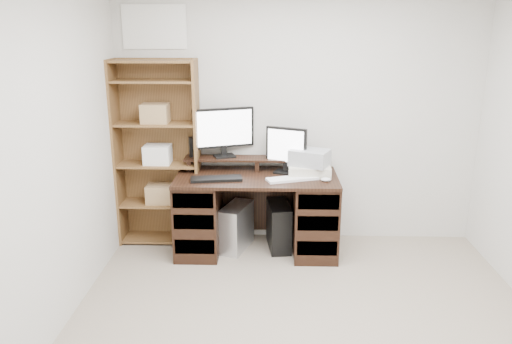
{
  "coord_description": "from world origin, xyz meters",
  "views": [
    {
      "loc": [
        -0.27,
        -2.79,
        2.11
      ],
      "look_at": [
        -0.39,
        1.43,
        0.85
      ],
      "focal_mm": 35.0,
      "sensor_mm": 36.0,
      "label": 1
    }
  ],
  "objects_px": {
    "desk": "(257,212)",
    "tower_silver": "(236,227)",
    "tower_black": "(279,226)",
    "monitor_wide": "(223,130)",
    "printer": "(309,170)",
    "monitor_small": "(286,148)",
    "bookshelf": "(158,152)"
  },
  "relations": [
    {
      "from": "printer",
      "to": "tower_black",
      "type": "height_order",
      "value": "printer"
    },
    {
      "from": "desk",
      "to": "monitor_small",
      "type": "relative_size",
      "value": 3.46
    },
    {
      "from": "bookshelf",
      "to": "monitor_small",
      "type": "bearing_deg",
      "value": -4.53
    },
    {
      "from": "monitor_wide",
      "to": "tower_silver",
      "type": "xyz_separation_m",
      "value": [
        0.13,
        -0.22,
        -0.91
      ]
    },
    {
      "from": "printer",
      "to": "bookshelf",
      "type": "xyz_separation_m",
      "value": [
        -1.45,
        0.17,
        0.12
      ]
    },
    {
      "from": "desk",
      "to": "tower_black",
      "type": "xyz_separation_m",
      "value": [
        0.21,
        0.07,
        -0.17
      ]
    },
    {
      "from": "monitor_small",
      "to": "printer",
      "type": "bearing_deg",
      "value": 3.97
    },
    {
      "from": "desk",
      "to": "tower_silver",
      "type": "xyz_separation_m",
      "value": [
        -0.2,
        0.03,
        -0.17
      ]
    },
    {
      "from": "monitor_wide",
      "to": "tower_black",
      "type": "distance_m",
      "value": 1.07
    },
    {
      "from": "printer",
      "to": "tower_black",
      "type": "bearing_deg",
      "value": 175.62
    },
    {
      "from": "monitor_small",
      "to": "tower_silver",
      "type": "distance_m",
      "value": 0.9
    },
    {
      "from": "tower_silver",
      "to": "desk",
      "type": "bearing_deg",
      "value": 11.12
    },
    {
      "from": "monitor_small",
      "to": "desk",
      "type": "bearing_deg",
      "value": -134.2
    },
    {
      "from": "desk",
      "to": "bookshelf",
      "type": "height_order",
      "value": "bookshelf"
    },
    {
      "from": "monitor_wide",
      "to": "monitor_small",
      "type": "bearing_deg",
      "value": -32.21
    },
    {
      "from": "desk",
      "to": "tower_black",
      "type": "bearing_deg",
      "value": 17.39
    },
    {
      "from": "monitor_wide",
      "to": "printer",
      "type": "distance_m",
      "value": 0.9
    },
    {
      "from": "tower_silver",
      "to": "tower_black",
      "type": "bearing_deg",
      "value": 24.42
    },
    {
      "from": "monitor_small",
      "to": "tower_silver",
      "type": "relative_size",
      "value": 0.98
    },
    {
      "from": "monitor_small",
      "to": "bookshelf",
      "type": "distance_m",
      "value": 1.24
    },
    {
      "from": "desk",
      "to": "bookshelf",
      "type": "distance_m",
      "value": 1.12
    },
    {
      "from": "monitor_wide",
      "to": "tower_black",
      "type": "height_order",
      "value": "monitor_wide"
    },
    {
      "from": "tower_silver",
      "to": "monitor_wide",
      "type": "bearing_deg",
      "value": 139.37
    },
    {
      "from": "desk",
      "to": "monitor_wide",
      "type": "height_order",
      "value": "monitor_wide"
    },
    {
      "from": "monitor_wide",
      "to": "printer",
      "type": "height_order",
      "value": "monitor_wide"
    },
    {
      "from": "desk",
      "to": "printer",
      "type": "xyz_separation_m",
      "value": [
        0.49,
        0.04,
        0.41
      ]
    },
    {
      "from": "desk",
      "to": "monitor_wide",
      "type": "relative_size",
      "value": 2.62
    },
    {
      "from": "desk",
      "to": "bookshelf",
      "type": "xyz_separation_m",
      "value": [
        -0.96,
        0.21,
        0.53
      ]
    },
    {
      "from": "monitor_wide",
      "to": "tower_black",
      "type": "xyz_separation_m",
      "value": [
        0.54,
        -0.18,
        -0.91
      ]
    },
    {
      "from": "monitor_wide",
      "to": "tower_black",
      "type": "bearing_deg",
      "value": -38.32
    },
    {
      "from": "desk",
      "to": "bookshelf",
      "type": "bearing_deg",
      "value": 167.51
    },
    {
      "from": "monitor_wide",
      "to": "desk",
      "type": "bearing_deg",
      "value": -56.95
    }
  ]
}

